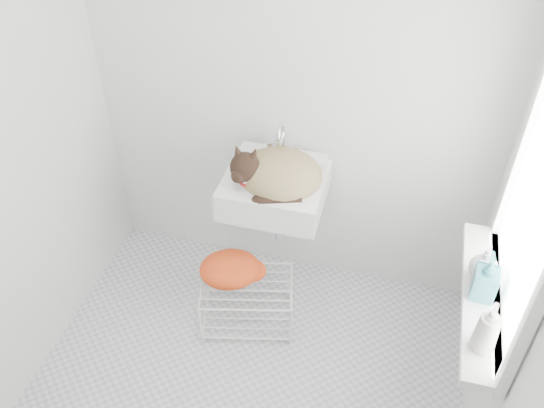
% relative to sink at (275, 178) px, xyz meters
% --- Properties ---
extents(floor, '(2.20, 2.00, 0.02)m').
position_rel_sink_xyz_m(floor, '(0.03, -0.74, -0.85)').
color(floor, silver).
rests_on(floor, ground).
extents(back_wall, '(2.20, 0.02, 2.50)m').
position_rel_sink_xyz_m(back_wall, '(0.03, 0.26, 0.40)').
color(back_wall, silver).
rests_on(back_wall, ground).
extents(right_wall, '(0.02, 2.00, 2.50)m').
position_rel_sink_xyz_m(right_wall, '(1.13, -0.74, 0.40)').
color(right_wall, silver).
rests_on(right_wall, ground).
extents(window_glass, '(0.01, 0.80, 1.00)m').
position_rel_sink_xyz_m(window_glass, '(1.11, -0.54, 0.50)').
color(window_glass, white).
rests_on(window_glass, right_wall).
extents(window_frame, '(0.04, 0.90, 1.10)m').
position_rel_sink_xyz_m(window_frame, '(1.10, -0.54, 0.50)').
color(window_frame, white).
rests_on(window_frame, right_wall).
extents(windowsill, '(0.16, 0.88, 0.04)m').
position_rel_sink_xyz_m(windowsill, '(1.04, -0.54, -0.02)').
color(windowsill, white).
rests_on(windowsill, right_wall).
extents(sink, '(0.52, 0.46, 0.21)m').
position_rel_sink_xyz_m(sink, '(0.00, 0.00, 0.00)').
color(sink, white).
rests_on(sink, back_wall).
extents(faucet, '(0.19, 0.13, 0.19)m').
position_rel_sink_xyz_m(faucet, '(-0.00, 0.18, 0.14)').
color(faucet, silver).
rests_on(faucet, sink).
extents(cat, '(0.46, 0.38, 0.29)m').
position_rel_sink_xyz_m(cat, '(0.01, -0.02, 0.04)').
color(cat, '#A08C5C').
rests_on(cat, sink).
extents(wire_rack, '(0.56, 0.45, 0.29)m').
position_rel_sink_xyz_m(wire_rack, '(-0.09, -0.27, -0.70)').
color(wire_rack, silver).
rests_on(wire_rack, floor).
extents(towel, '(0.40, 0.34, 0.14)m').
position_rel_sink_xyz_m(towel, '(-0.19, -0.25, -0.53)').
color(towel, orange).
rests_on(towel, wire_rack).
extents(bottle_a, '(0.09, 0.09, 0.20)m').
position_rel_sink_xyz_m(bottle_a, '(1.03, -0.81, 0.00)').
color(bottle_a, beige).
rests_on(bottle_a, windowsill).
extents(bottle_b, '(0.10, 0.10, 0.21)m').
position_rel_sink_xyz_m(bottle_b, '(1.03, -0.54, 0.00)').
color(bottle_b, '#2E7379').
rests_on(bottle_b, windowsill).
extents(bottle_c, '(0.16, 0.16, 0.16)m').
position_rel_sink_xyz_m(bottle_c, '(1.03, -0.43, 0.00)').
color(bottle_c, silver).
rests_on(bottle_c, windowsill).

